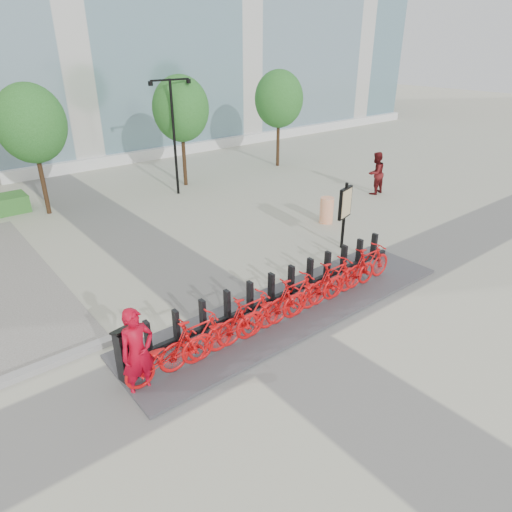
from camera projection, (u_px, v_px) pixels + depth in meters
ground at (262, 331)px, 11.19m from camera, size 120.00×120.00×0.00m
tree_1 at (31, 124)px, 17.24m from camera, size 2.60×2.60×5.10m
tree_2 at (181, 109)px, 20.92m from camera, size 2.60×2.60×5.10m
tree_3 at (279, 99)px, 24.31m from camera, size 2.60×2.60×5.10m
streetlamp at (173, 124)px, 19.84m from camera, size 2.00×0.20×5.00m
dock_pad at (293, 307)px, 12.12m from camera, size 9.60×2.40×0.08m
dock_rail_posts at (283, 285)px, 12.29m from camera, size 8.02×0.50×0.85m
bike_0 at (167, 355)px, 9.44m from camera, size 1.93×0.67×1.01m
bike_1 at (197, 339)px, 9.82m from camera, size 1.87×0.53×1.13m
bike_2 at (224, 330)px, 10.25m from camera, size 1.93×0.67×1.01m
bike_3 at (249, 316)px, 10.63m from camera, size 1.87×0.53×1.13m
bike_4 at (273, 308)px, 11.06m from camera, size 1.93×0.67×1.01m
bike_5 at (295, 297)px, 11.45m from camera, size 1.87×0.53×1.13m
bike_6 at (315, 290)px, 11.88m from camera, size 1.93×0.67×1.01m
bike_7 at (334, 280)px, 12.26m from camera, size 1.87×0.53×1.13m
bike_8 at (351, 274)px, 12.69m from camera, size 1.93×0.67×1.01m
bike_9 at (368, 265)px, 13.07m from camera, size 1.87×0.53×1.13m
kiosk at (125, 355)px, 9.26m from camera, size 0.44×0.39×1.29m
worker_red at (138, 353)px, 8.87m from camera, size 0.74×0.51×1.95m
pedestrian at (376, 173)px, 20.77m from camera, size 0.97×0.78×1.93m
construction_barrel at (327, 210)px, 17.62m from camera, size 0.68×0.68×1.01m
map_sign at (345, 206)px, 15.04m from camera, size 0.75×0.31×2.30m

